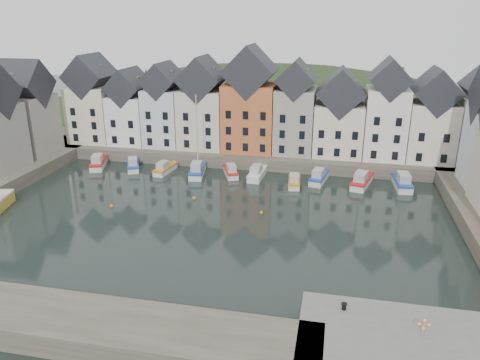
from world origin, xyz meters
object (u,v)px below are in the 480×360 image
(boat_a, at_px, (98,163))
(boat_d, at_px, (197,170))
(mooring_bollard, at_px, (344,306))
(life_ring_post, at_px, (424,324))

(boat_a, xyz_separation_m, boat_d, (17.55, -0.57, 0.08))
(boat_d, bearing_deg, mooring_bollard, -65.95)
(boat_a, height_order, boat_d, boat_d)
(boat_d, relative_size, mooring_bollard, 23.18)
(boat_a, relative_size, life_ring_post, 5.36)
(boat_a, distance_m, mooring_bollard, 53.84)
(boat_a, relative_size, boat_d, 0.54)
(boat_a, bearing_deg, life_ring_post, -57.75)
(boat_a, height_order, mooring_bollard, mooring_bollard)
(boat_d, relative_size, life_ring_post, 9.99)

